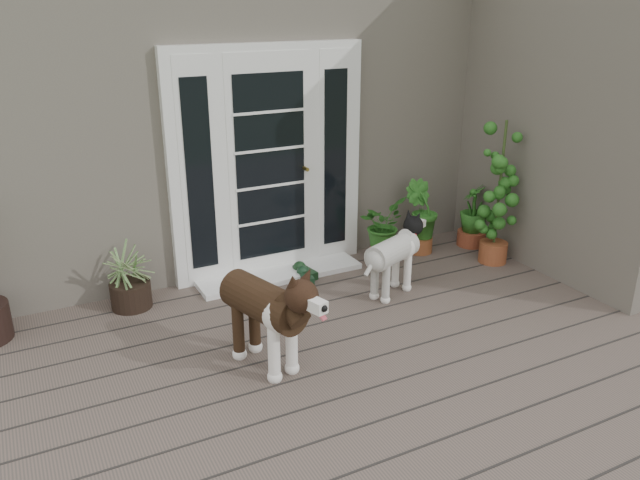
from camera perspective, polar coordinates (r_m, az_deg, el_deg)
name	(u,v)px	position (r m, az deg, el deg)	size (l,w,h in m)	color
deck	(418,381)	(4.69, 8.87, -12.46)	(6.20, 4.60, 0.12)	#6B5B4C
house_main	(216,95)	(7.81, -9.35, 12.84)	(7.40, 4.00, 3.10)	#665E54
house_wing	(605,116)	(6.85, 24.37, 10.15)	(1.60, 2.40, 3.10)	#665E54
door_unit	(269,163)	(5.92, -4.66, 6.96)	(1.90, 0.14, 2.15)	white
door_step	(280,274)	(6.09, -3.64, -3.07)	(1.60, 0.40, 0.05)	white
brindle_dog	(264,319)	(4.53, -5.08, -7.16)	(0.39, 0.91, 0.75)	#3B2515
white_dog	(392,263)	(5.65, 6.53, -2.07)	(0.31, 0.73, 0.61)	white
spider_plant	(129,274)	(5.62, -16.93, -2.98)	(0.58, 0.58, 0.62)	#798D57
herb_a	(382,235)	(6.32, 5.61, 0.44)	(0.47, 0.47, 0.60)	#215317
herb_b	(420,227)	(6.66, 9.07, 1.20)	(0.37, 0.37, 0.56)	#285518
herb_c	(472,222)	(6.95, 13.63, 1.62)	(0.34, 0.34, 0.53)	#20661D
sapling	(499,191)	(6.41, 15.91, 4.27)	(0.44, 0.44, 1.49)	#1E641C
clog_left	(305,271)	(6.07, -1.34, -2.86)	(0.15, 0.32, 0.10)	black
clog_right	(306,276)	(5.98, -1.32, -3.29)	(0.14, 0.30, 0.09)	black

